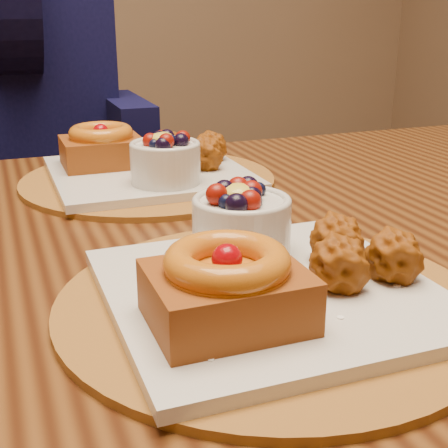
{
  "coord_description": "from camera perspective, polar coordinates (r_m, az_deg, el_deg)",
  "views": [
    {
      "loc": [
        -0.19,
        -0.79,
        1.01
      ],
      "look_at": [
        0.0,
        -0.29,
        0.82
      ],
      "focal_mm": 50.0,
      "sensor_mm": 36.0,
      "label": 1
    }
  ],
  "objects": [
    {
      "name": "place_setting_near",
      "position": [
        0.55,
        3.68,
        -4.64
      ],
      "size": [
        0.38,
        0.38,
        0.09
      ],
      "color": "brown",
      "rests_on": "dining_table"
    },
    {
      "name": "place_setting_far",
      "position": [
        0.94,
        -7.09,
        5.38
      ],
      "size": [
        0.38,
        0.38,
        0.09
      ],
      "color": "brown",
      "rests_on": "dining_table"
    },
    {
      "name": "chair_far",
      "position": [
        1.66,
        -16.71,
        1.34
      ],
      "size": [
        0.53,
        0.53,
        0.93
      ],
      "rotation": [
        0.0,
        0.0,
        0.19
      ],
      "color": "black",
      "rests_on": "ground"
    },
    {
      "name": "diner",
      "position": [
        1.51,
        -18.59,
        14.25
      ],
      "size": [
        0.52,
        0.5,
        0.84
      ],
      "rotation": [
        0.0,
        0.0,
        0.38
      ],
      "color": "black",
      "rests_on": "ground"
    },
    {
      "name": "dining_table",
      "position": [
        0.78,
        -2.71,
        -5.71
      ],
      "size": [
        1.6,
        0.9,
        0.76
      ],
      "color": "#321609",
      "rests_on": "ground"
    }
  ]
}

